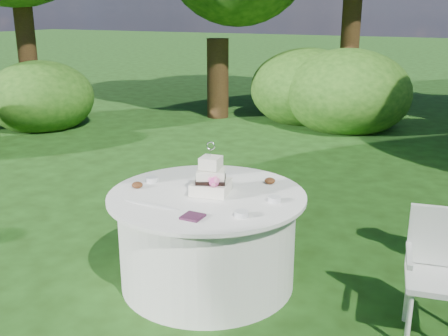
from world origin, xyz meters
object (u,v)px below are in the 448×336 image
(cake, at_px, (211,180))
(chair, at_px, (439,265))
(table, at_px, (207,238))
(napkins, at_px, (193,217))

(cake, relative_size, chair, 0.47)
(table, xyz_separation_m, cake, (0.03, 0.02, 0.50))
(napkins, xyz_separation_m, cake, (-0.12, 0.50, 0.10))
(chair, bearing_deg, cake, -178.55)
(napkins, height_order, table, napkins)
(table, bearing_deg, napkins, -73.10)
(napkins, xyz_separation_m, chair, (1.58, 0.54, -0.26))
(chair, bearing_deg, napkins, -161.05)
(napkins, height_order, chair, chair)
(cake, height_order, chair, cake)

